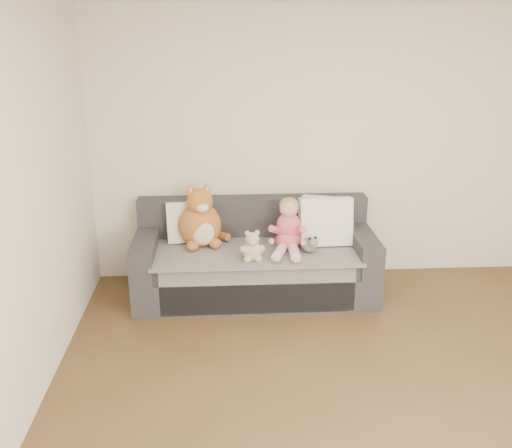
{
  "coord_description": "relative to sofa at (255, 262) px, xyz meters",
  "views": [
    {
      "loc": [
        -1.0,
        -2.88,
        2.4
      ],
      "look_at": [
        -0.71,
        1.87,
        0.75
      ],
      "focal_mm": 40.0,
      "sensor_mm": 36.0,
      "label": 1
    }
  ],
  "objects": [
    {
      "name": "room_shell",
      "position": [
        0.71,
        -1.64,
        0.99
      ],
      "size": [
        5.0,
        5.0,
        5.0
      ],
      "color": "brown",
      "rests_on": "ground"
    },
    {
      "name": "sofa",
      "position": [
        0.0,
        0.0,
        0.0
      ],
      "size": [
        2.2,
        0.94,
        0.85
      ],
      "color": "#2D2D33",
      "rests_on": "ground"
    },
    {
      "name": "cushion_left",
      "position": [
        -0.61,
        0.16,
        0.35
      ],
      "size": [
        0.44,
        0.24,
        0.39
      ],
      "rotation": [
        0.0,
        0.0,
        0.14
      ],
      "color": "white",
      "rests_on": "sofa"
    },
    {
      "name": "cushion_right_back",
      "position": [
        0.68,
        0.18,
        0.36
      ],
      "size": [
        0.48,
        0.33,
        0.42
      ],
      "rotation": [
        0.0,
        0.0,
        -0.33
      ],
      "color": "white",
      "rests_on": "sofa"
    },
    {
      "name": "cushion_right_front",
      "position": [
        0.66,
        -0.0,
        0.39
      ],
      "size": [
        0.49,
        0.24,
        0.46
      ],
      "rotation": [
        0.0,
        0.0,
        0.04
      ],
      "color": "white",
      "rests_on": "sofa"
    },
    {
      "name": "toddler",
      "position": [
        0.29,
        -0.13,
        0.37
      ],
      "size": [
        0.34,
        0.5,
        0.49
      ],
      "rotation": [
        0.0,
        0.0,
        -0.17
      ],
      "color": "#E45E50",
      "rests_on": "sofa"
    },
    {
      "name": "plush_cat",
      "position": [
        -0.5,
        0.06,
        0.39
      ],
      "size": [
        0.49,
        0.47,
        0.61
      ],
      "rotation": [
        0.0,
        0.0,
        0.24
      ],
      "color": "#A26124",
      "rests_on": "sofa"
    },
    {
      "name": "teddy_bear",
      "position": [
        -0.04,
        -0.35,
        0.27
      ],
      "size": [
        0.22,
        0.16,
        0.28
      ],
      "rotation": [
        0.0,
        0.0,
        0.06
      ],
      "color": "beige",
      "rests_on": "sofa"
    },
    {
      "name": "plush_cow",
      "position": [
        0.48,
        -0.2,
        0.23
      ],
      "size": [
        0.14,
        0.21,
        0.17
      ],
      "rotation": [
        0.0,
        0.0,
        0.29
      ],
      "color": "white",
      "rests_on": "sofa"
    },
    {
      "name": "sippy_cup",
      "position": [
        -0.07,
        -0.27,
        0.22
      ],
      "size": [
        0.1,
        0.08,
        0.11
      ],
      "rotation": [
        0.0,
        0.0,
        0.32
      ],
      "color": "#503EAA",
      "rests_on": "sofa"
    }
  ]
}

